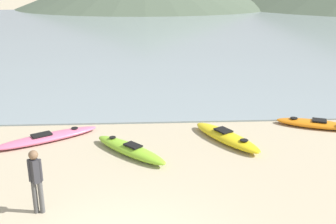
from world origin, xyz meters
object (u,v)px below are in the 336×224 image
kayak_on_sand_1 (130,149)px  kayak_on_sand_2 (226,137)px  kayak_on_sand_0 (315,124)px  person_near_foreground (36,178)px  kayak_on_sand_3 (47,137)px

kayak_on_sand_1 → kayak_on_sand_2: 3.28m
kayak_on_sand_0 → kayak_on_sand_1: kayak_on_sand_1 is taller
kayak_on_sand_0 → kayak_on_sand_2: 3.73m
kayak_on_sand_2 → person_near_foreground: person_near_foreground is taller
kayak_on_sand_2 → person_near_foreground: 6.54m
kayak_on_sand_1 → person_near_foreground: bearing=-122.0°
kayak_on_sand_1 → kayak_on_sand_2: kayak_on_sand_2 is taller
kayak_on_sand_1 → kayak_on_sand_0: bearing=17.0°
person_near_foreground → kayak_on_sand_3: bearing=100.9°
kayak_on_sand_2 → kayak_on_sand_3: bearing=176.4°
kayak_on_sand_3 → person_near_foreground: bearing=-79.1°
person_near_foreground → kayak_on_sand_0: bearing=30.9°
kayak_on_sand_1 → person_near_foreground: person_near_foreground is taller
kayak_on_sand_0 → person_near_foreground: size_ratio=1.82×
kayak_on_sand_1 → kayak_on_sand_3: bearing=156.1°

